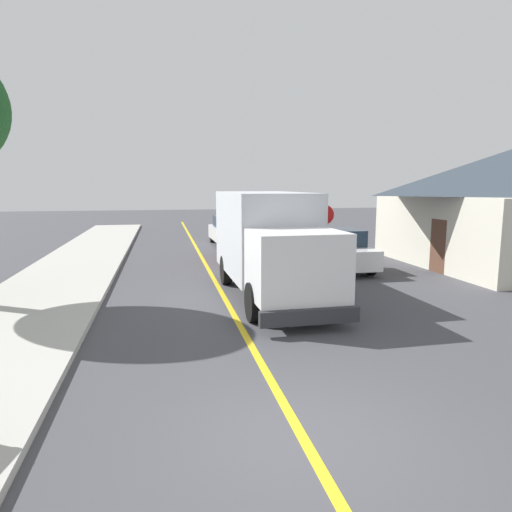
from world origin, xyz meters
TOP-DOWN VIEW (x-y plane):
  - ground_plane at (0.00, 0.00)m, footprint 120.00×120.00m
  - centre_line_yellow at (0.00, 10.00)m, footprint 0.16×56.00m
  - box_truck at (1.41, 8.07)m, footprint 2.52×7.22m
  - parked_car_near at (2.02, 14.65)m, footprint 1.95×4.46m
  - parked_car_mid at (1.95, 20.53)m, footprint 1.95×4.46m
  - parked_van_across at (5.20, 11.85)m, footprint 1.80×4.40m
  - stop_sign at (4.58, 11.85)m, footprint 0.80×0.10m

SIDE VIEW (x-z plane):
  - ground_plane at x=0.00m, z-range 0.00..0.00m
  - centre_line_yellow at x=0.00m, z-range 0.00..0.01m
  - parked_car_near at x=2.02m, z-range -0.04..1.63m
  - parked_car_mid at x=1.95m, z-range -0.04..1.63m
  - parked_van_across at x=5.20m, z-range -0.04..1.63m
  - box_truck at x=1.41m, z-range 0.17..3.37m
  - stop_sign at x=4.58m, z-range 0.53..3.18m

